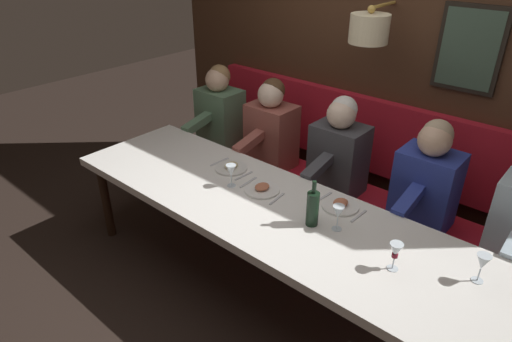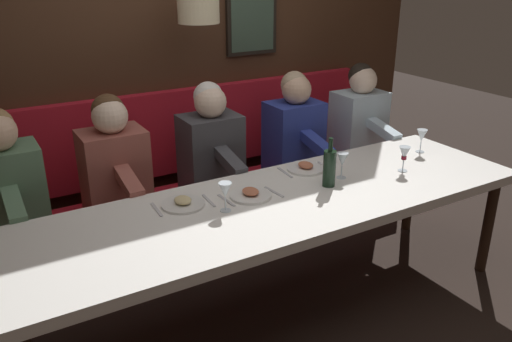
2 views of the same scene
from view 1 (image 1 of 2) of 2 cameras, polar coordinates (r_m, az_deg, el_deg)
name	(u,v)px [view 1 (image 1 of 2)]	position (r m, az deg, el deg)	size (l,w,h in m)	color
ground_plane	(265,290)	(3.36, 1.21, -14.96)	(12.00, 12.00, 0.00)	black
dining_table	(266,212)	(2.94, 1.35, -5.25)	(0.90, 3.07, 0.74)	white
banquette_bench	(334,213)	(3.80, 9.93, -5.28)	(0.52, 3.27, 0.45)	red
back_wall_panel	(385,65)	(3.81, 16.15, 12.94)	(0.59, 4.47, 2.90)	#422819
diner_near	(427,179)	(3.26, 21.09, -0.93)	(0.60, 0.40, 0.79)	#283893
diner_middle	(339,149)	(3.51, 10.56, 2.74)	(0.60, 0.40, 0.79)	#3D3D42
diner_far	(271,127)	(3.86, 1.94, 5.66)	(0.60, 0.40, 0.79)	#934C42
diner_farthest	(219,110)	(4.26, -4.71, 7.81)	(0.60, 0.40, 0.79)	#567A5B
place_setting_0	(231,167)	(3.32, -3.19, 0.47)	(0.24, 0.31, 0.05)	silver
place_setting_1	(262,189)	(3.04, 0.79, -2.32)	(0.24, 0.32, 0.05)	white
place_setting_2	(340,205)	(2.92, 10.77, -4.31)	(0.24, 0.32, 0.05)	white
wine_glass_0	(231,171)	(3.06, -3.22, -0.01)	(0.07, 0.07, 0.16)	silver
wine_glass_1	(338,213)	(2.66, 10.50, -5.28)	(0.07, 0.07, 0.16)	silver
wine_glass_2	(482,263)	(2.52, 27.03, -10.44)	(0.07, 0.07, 0.16)	silver
wine_glass_3	(396,251)	(2.44, 17.45, -9.79)	(0.07, 0.07, 0.16)	silver
wine_bottle	(313,208)	(2.68, 7.27, -4.73)	(0.08, 0.08, 0.30)	black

